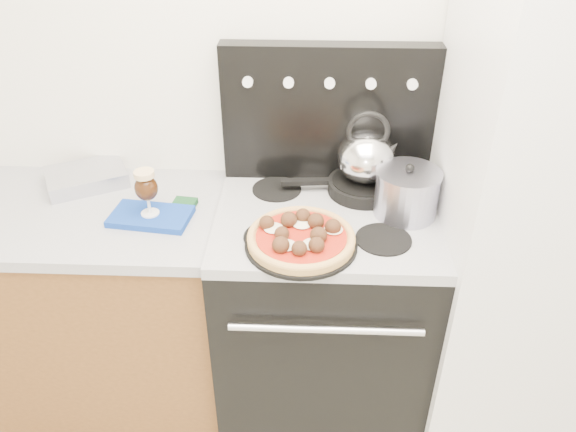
# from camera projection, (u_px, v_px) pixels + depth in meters

# --- Properties ---
(room_shell) EXTENTS (3.52, 3.01, 2.52)m
(room_shell) POSITION_uv_depth(u_px,v_px,m) (297.00, 325.00, 1.01)
(room_shell) COLOR beige
(room_shell) RESTS_ON ground
(base_cabinet) EXTENTS (1.45, 0.60, 0.86)m
(base_cabinet) POSITION_uv_depth(u_px,v_px,m) (47.00, 305.00, 2.25)
(base_cabinet) COLOR brown
(base_cabinet) RESTS_ON ground
(countertop) EXTENTS (1.48, 0.63, 0.04)m
(countertop) POSITION_uv_depth(u_px,v_px,m) (17.00, 212.00, 2.01)
(countertop) COLOR #A7A8AE
(countertop) RESTS_ON base_cabinet
(stove_body) EXTENTS (0.76, 0.65, 0.88)m
(stove_body) POSITION_uv_depth(u_px,v_px,m) (322.00, 316.00, 2.19)
(stove_body) COLOR black
(stove_body) RESTS_ON ground
(cooktop) EXTENTS (0.76, 0.65, 0.04)m
(cooktop) POSITION_uv_depth(u_px,v_px,m) (326.00, 218.00, 1.94)
(cooktop) COLOR #ADADB2
(cooktop) RESTS_ON stove_body
(backguard) EXTENTS (0.76, 0.08, 0.50)m
(backguard) POSITION_uv_depth(u_px,v_px,m) (328.00, 113.00, 2.02)
(backguard) COLOR black
(backguard) RESTS_ON cooktop
(fridge) EXTENTS (0.64, 0.68, 1.90)m
(fridge) POSITION_uv_depth(u_px,v_px,m) (537.00, 214.00, 1.86)
(fridge) COLOR silver
(fridge) RESTS_ON ground
(foil_sheet) EXTENTS (0.35, 0.32, 0.06)m
(foil_sheet) POSITION_uv_depth(u_px,v_px,m) (86.00, 177.00, 2.12)
(foil_sheet) COLOR silver
(foil_sheet) RESTS_ON countertop
(oven_mitt) EXTENTS (0.29, 0.19, 0.02)m
(oven_mitt) POSITION_uv_depth(u_px,v_px,m) (151.00, 216.00, 1.92)
(oven_mitt) COLOR #12389D
(oven_mitt) RESTS_ON countertop
(beer_glass) EXTENTS (0.08, 0.08, 0.17)m
(beer_glass) POSITION_uv_depth(u_px,v_px,m) (147.00, 193.00, 1.87)
(beer_glass) COLOR black
(beer_glass) RESTS_ON oven_mitt
(pizza_pan) EXTENTS (0.42, 0.42, 0.01)m
(pizza_pan) POSITION_uv_depth(u_px,v_px,m) (301.00, 244.00, 1.77)
(pizza_pan) COLOR black
(pizza_pan) RESTS_ON cooktop
(pizza) EXTENTS (0.34, 0.34, 0.05)m
(pizza) POSITION_uv_depth(u_px,v_px,m) (301.00, 236.00, 1.75)
(pizza) COLOR #EBCE6A
(pizza) RESTS_ON pizza_pan
(skillet) EXTENTS (0.28, 0.28, 0.05)m
(skillet) POSITION_uv_depth(u_px,v_px,m) (363.00, 186.00, 2.03)
(skillet) COLOR black
(skillet) RESTS_ON cooktop
(tea_kettle) EXTENTS (0.25, 0.25, 0.22)m
(tea_kettle) POSITION_uv_depth(u_px,v_px,m) (366.00, 153.00, 1.96)
(tea_kettle) COLOR silver
(tea_kettle) RESTS_ON skillet
(stock_pot) EXTENTS (0.26, 0.26, 0.15)m
(stock_pot) POSITION_uv_depth(u_px,v_px,m) (406.00, 194.00, 1.88)
(stock_pot) COLOR #A4A3B7
(stock_pot) RESTS_ON cooktop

